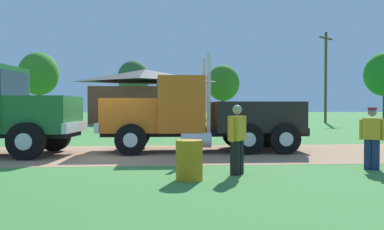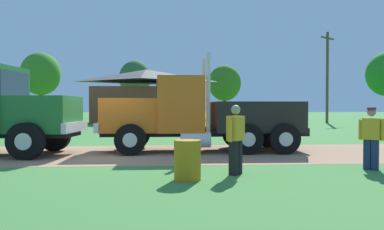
{
  "view_description": "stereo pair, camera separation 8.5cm",
  "coord_description": "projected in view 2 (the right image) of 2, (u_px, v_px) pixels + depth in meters",
  "views": [
    {
      "loc": [
        2.12,
        -12.71,
        1.58
      ],
      "look_at": [
        3.12,
        2.13,
        1.26
      ],
      "focal_mm": 35.22,
      "sensor_mm": 36.0,
      "label": 1
    },
    {
      "loc": [
        2.21,
        -12.71,
        1.58
      ],
      "look_at": [
        3.12,
        2.13,
        1.26
      ],
      "focal_mm": 35.22,
      "sensor_mm": 36.0,
      "label": 2
    }
  ],
  "objects": [
    {
      "name": "dirt_track",
      "position": [
        103.0,
        154.0,
        12.58
      ],
      "size": [
        120.0,
        5.31,
        0.01
      ],
      "primitive_type": "cube",
      "color": "#A1795A",
      "rests_on": "ground_plane"
    },
    {
      "name": "tree_right",
      "position": [
        225.0,
        83.0,
        49.79
      ],
      "size": [
        4.33,
        4.33,
        7.13
      ],
      "color": "#513823",
      "rests_on": "ground_plane"
    },
    {
      "name": "utility_pole_near",
      "position": [
        327.0,
        75.0,
        37.0
      ],
      "size": [
        1.85,
        1.42,
        8.94
      ],
      "color": "brown",
      "rests_on": "ground_plane"
    },
    {
      "name": "shed_building",
      "position": [
        146.0,
        97.0,
        37.66
      ],
      "size": [
        10.48,
        7.23,
        5.33
      ],
      "color": "brown",
      "rests_on": "ground_plane"
    },
    {
      "name": "ground_plane",
      "position": [
        103.0,
        154.0,
        12.58
      ],
      "size": [
        200.0,
        200.0,
        0.0
      ],
      "primitive_type": "plane",
      "color": "#407F3A"
    },
    {
      "name": "visitor_standing_near",
      "position": [
        371.0,
        137.0,
        9.46
      ],
      "size": [
        0.49,
        0.46,
        1.57
      ],
      "color": "gold",
      "rests_on": "ground_plane"
    },
    {
      "name": "tree_mid",
      "position": [
        135.0,
        78.0,
        51.44
      ],
      "size": [
        4.32,
        4.32,
        7.92
      ],
      "color": "#513823",
      "rests_on": "ground_plane"
    },
    {
      "name": "tree_left",
      "position": [
        41.0,
        74.0,
        50.03
      ],
      "size": [
        5.16,
        5.16,
        8.83
      ],
      "color": "#513823",
      "rests_on": "ground_plane"
    },
    {
      "name": "steel_barrel",
      "position": [
        187.0,
        160.0,
        8.12
      ],
      "size": [
        0.58,
        0.58,
        0.87
      ],
      "primitive_type": "cylinder",
      "color": "#B27214",
      "rests_on": "ground_plane"
    },
    {
      "name": "visitor_by_barrel",
      "position": [
        236.0,
        137.0,
        8.78
      ],
      "size": [
        0.48,
        0.55,
        1.63
      ],
      "color": "gold",
      "rests_on": "ground_plane"
    },
    {
      "name": "truck_foreground_white",
      "position": [
        200.0,
        116.0,
        13.47
      ],
      "size": [
        7.31,
        2.6,
        3.42
      ],
      "color": "black",
      "rests_on": "ground_plane"
    }
  ]
}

